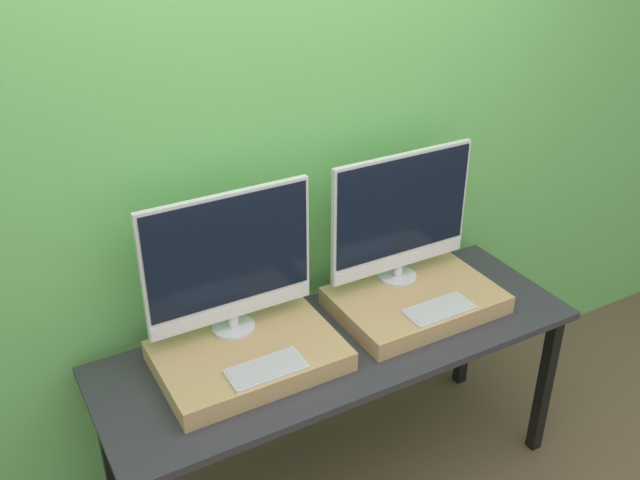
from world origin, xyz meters
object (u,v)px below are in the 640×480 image
at_px(monitor_right, 401,215).
at_px(keyboard_right, 439,309).
at_px(monitor_left, 229,261).
at_px(keyboard_left, 266,369).

bearing_deg(monitor_right, keyboard_right, -90.00).
bearing_deg(monitor_left, keyboard_left, -90.00).
xyz_separation_m(keyboard_left, keyboard_right, (0.74, 0.00, 0.00)).
height_order(keyboard_left, keyboard_right, same).
distance_m(keyboard_left, keyboard_right, 0.74).
bearing_deg(keyboard_right, keyboard_left, 180.00).
relative_size(keyboard_left, keyboard_right, 1.00).
relative_size(monitor_left, keyboard_right, 2.32).
xyz_separation_m(monitor_right, keyboard_right, (0.00, -0.28, -0.29)).
distance_m(keyboard_left, monitor_right, 0.84).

